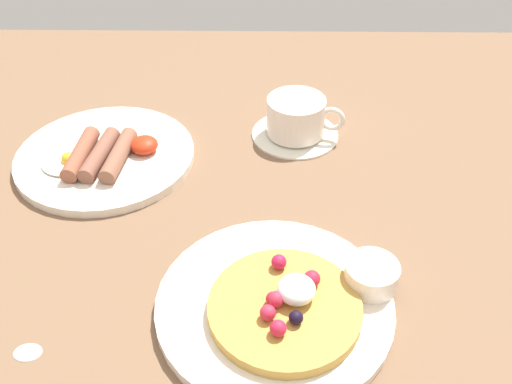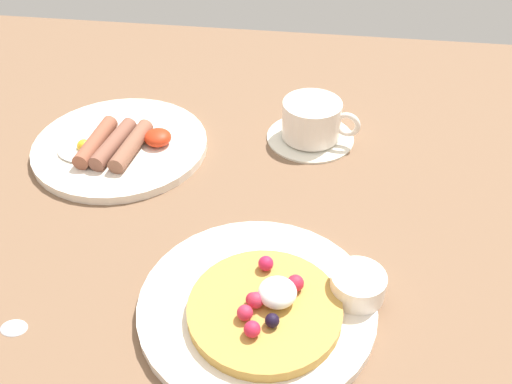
{
  "view_description": "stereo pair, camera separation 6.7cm",
  "coord_description": "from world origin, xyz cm",
  "px_view_note": "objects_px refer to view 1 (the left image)",
  "views": [
    {
      "loc": [
        5.66,
        -54.04,
        48.07
      ],
      "look_at": [
        4.94,
        -0.46,
        4.0
      ],
      "focal_mm": 40.17,
      "sensor_mm": 36.0,
      "label": 1
    },
    {
      "loc": [
        12.3,
        -53.54,
        48.07
      ],
      "look_at": [
        4.94,
        -0.46,
        4.0
      ],
      "focal_mm": 40.17,
      "sensor_mm": 36.0,
      "label": 2
    }
  ],
  "objects_px": {
    "coffee_saucer": "(295,134)",
    "coffee_cup": "(297,116)",
    "breakfast_plate": "(106,156)",
    "pancake_plate": "(274,305)",
    "syrup_ramekin": "(371,275)"
  },
  "relations": [
    {
      "from": "coffee_cup",
      "to": "coffee_saucer",
      "type": "bearing_deg",
      "value": 166.95
    },
    {
      "from": "pancake_plate",
      "to": "coffee_cup",
      "type": "height_order",
      "value": "coffee_cup"
    },
    {
      "from": "coffee_cup",
      "to": "breakfast_plate",
      "type": "bearing_deg",
      "value": -166.39
    },
    {
      "from": "pancake_plate",
      "to": "coffee_saucer",
      "type": "relative_size",
      "value": 1.93
    },
    {
      "from": "coffee_saucer",
      "to": "coffee_cup",
      "type": "xyz_separation_m",
      "value": [
        0.0,
        -0.0,
        0.03
      ]
    },
    {
      "from": "coffee_saucer",
      "to": "syrup_ramekin",
      "type": "bearing_deg",
      "value": -77.5
    },
    {
      "from": "syrup_ramekin",
      "to": "coffee_cup",
      "type": "relative_size",
      "value": 0.51
    },
    {
      "from": "pancake_plate",
      "to": "coffee_cup",
      "type": "distance_m",
      "value": 0.33
    },
    {
      "from": "coffee_saucer",
      "to": "coffee_cup",
      "type": "distance_m",
      "value": 0.03
    },
    {
      "from": "coffee_cup",
      "to": "pancake_plate",
      "type": "bearing_deg",
      "value": -96.25
    },
    {
      "from": "breakfast_plate",
      "to": "coffee_cup",
      "type": "xyz_separation_m",
      "value": [
        0.27,
        0.07,
        0.03
      ]
    },
    {
      "from": "syrup_ramekin",
      "to": "coffee_cup",
      "type": "xyz_separation_m",
      "value": [
        -0.07,
        0.31,
        0.01
      ]
    },
    {
      "from": "breakfast_plate",
      "to": "coffee_saucer",
      "type": "relative_size",
      "value": 1.93
    },
    {
      "from": "pancake_plate",
      "to": "coffee_cup",
      "type": "xyz_separation_m",
      "value": [
        0.04,
        0.33,
        0.03
      ]
    },
    {
      "from": "coffee_saucer",
      "to": "breakfast_plate",
      "type": "bearing_deg",
      "value": -166.25
    }
  ]
}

